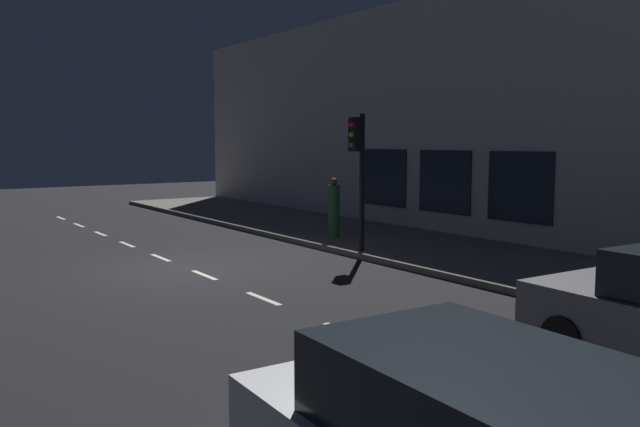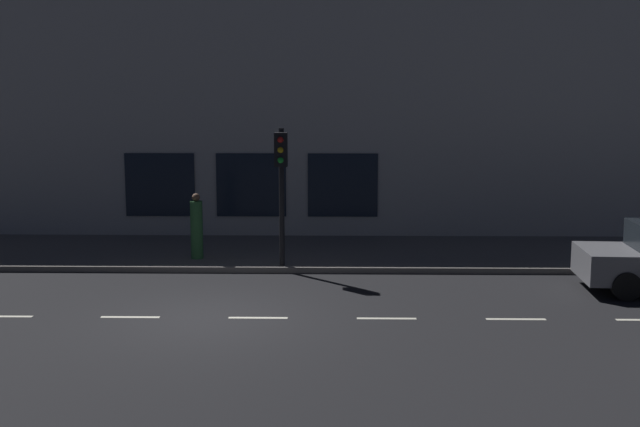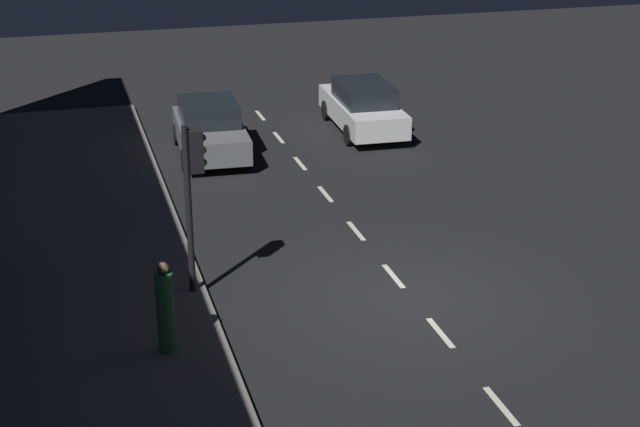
% 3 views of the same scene
% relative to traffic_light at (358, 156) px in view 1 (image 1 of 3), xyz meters
% --- Properties ---
extents(ground_plane, '(60.00, 60.00, 0.00)m').
position_rel_traffic_light_xyz_m(ground_plane, '(-4.15, 1.21, -2.58)').
color(ground_plane, black).
extents(sidewalk, '(4.50, 32.00, 0.15)m').
position_rel_traffic_light_xyz_m(sidewalk, '(2.10, 1.21, -2.51)').
color(sidewalk, slate).
rests_on(sidewalk, ground).
extents(building_facade, '(0.65, 32.00, 7.48)m').
position_rel_traffic_light_xyz_m(building_facade, '(4.65, 1.21, 1.15)').
color(building_facade, beige).
rests_on(building_facade, ground).
extents(lane_centre_line, '(0.12, 27.20, 0.01)m').
position_rel_traffic_light_xyz_m(lane_centre_line, '(-4.15, 0.21, -2.58)').
color(lane_centre_line, beige).
rests_on(lane_centre_line, ground).
extents(traffic_light, '(0.48, 0.32, 3.48)m').
position_rel_traffic_light_xyz_m(traffic_light, '(0.00, 0.00, 0.00)').
color(traffic_light, black).
rests_on(traffic_light, sidewalk).
extents(pedestrian_0, '(0.46, 0.46, 1.74)m').
position_rel_traffic_light_xyz_m(pedestrian_0, '(0.94, 2.31, -1.62)').
color(pedestrian_0, '#336B38').
rests_on(pedestrian_0, sidewalk).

